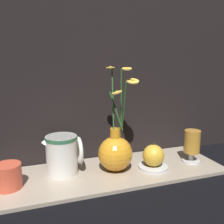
{
  "coord_description": "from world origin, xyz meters",
  "views": [
    {
      "loc": [
        -0.27,
        -0.8,
        0.4
      ],
      "look_at": [
        0.01,
        0.0,
        0.23
      ],
      "focal_mm": 40.0,
      "sensor_mm": 36.0,
      "label": 1
    }
  ],
  "objects_px": {
    "tea_glass": "(192,143)",
    "orange_fruit": "(153,155)",
    "vase_with_flowers": "(116,152)",
    "yellow_mug": "(7,176)",
    "ceramic_pitcher": "(63,153)"
  },
  "relations": [
    {
      "from": "ceramic_pitcher",
      "to": "orange_fruit",
      "type": "height_order",
      "value": "ceramic_pitcher"
    },
    {
      "from": "yellow_mug",
      "to": "ceramic_pitcher",
      "type": "relative_size",
      "value": 0.63
    },
    {
      "from": "ceramic_pitcher",
      "to": "tea_glass",
      "type": "xyz_separation_m",
      "value": [
        0.49,
        -0.06,
        -0.0
      ]
    },
    {
      "from": "ceramic_pitcher",
      "to": "yellow_mug",
      "type": "bearing_deg",
      "value": -164.65
    },
    {
      "from": "ceramic_pitcher",
      "to": "tea_glass",
      "type": "relative_size",
      "value": 1.17
    },
    {
      "from": "orange_fruit",
      "to": "tea_glass",
      "type": "bearing_deg",
      "value": 2.83
    },
    {
      "from": "vase_with_flowers",
      "to": "tea_glass",
      "type": "bearing_deg",
      "value": -3.41
    },
    {
      "from": "vase_with_flowers",
      "to": "yellow_mug",
      "type": "distance_m",
      "value": 0.36
    },
    {
      "from": "vase_with_flowers",
      "to": "ceramic_pitcher",
      "type": "xyz_separation_m",
      "value": [
        -0.18,
        0.04,
        0.0
      ]
    },
    {
      "from": "ceramic_pitcher",
      "to": "vase_with_flowers",
      "type": "bearing_deg",
      "value": -11.69
    },
    {
      "from": "vase_with_flowers",
      "to": "yellow_mug",
      "type": "bearing_deg",
      "value": -178.2
    },
    {
      "from": "yellow_mug",
      "to": "tea_glass",
      "type": "relative_size",
      "value": 0.73
    },
    {
      "from": "vase_with_flowers",
      "to": "yellow_mug",
      "type": "xyz_separation_m",
      "value": [
        -0.36,
        -0.01,
        -0.03
      ]
    },
    {
      "from": "tea_glass",
      "to": "orange_fruit",
      "type": "distance_m",
      "value": 0.17
    },
    {
      "from": "orange_fruit",
      "to": "ceramic_pitcher",
      "type": "bearing_deg",
      "value": 168.55
    }
  ]
}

